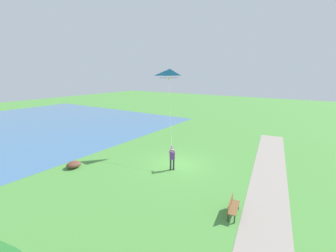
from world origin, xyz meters
The scene contains 6 objects.
ground_plane centered at (0.00, 0.00, 0.00)m, with size 120.00×120.00×0.00m, color #4C8E3D.
walkway_path centered at (-7.37, 2.00, 0.01)m, with size 2.40×32.00×0.02m, color gray.
person_kite_flyer centered at (-0.17, 1.09, 1.05)m, with size 0.56×0.61×1.83m.
flying_kite centered at (2.25, -2.27, 7.25)m, with size 3.13×4.04×5.90m.
park_bench_near_walkway centered at (-6.01, 4.22, 0.51)m, with size 0.65×1.55×0.88m.
lakeside_shrub centered at (6.64, 5.18, 0.26)m, with size 0.99×1.16×0.52m, color brown.
Camera 1 is at (-9.05, 15.04, 7.42)m, focal length 24.01 mm.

